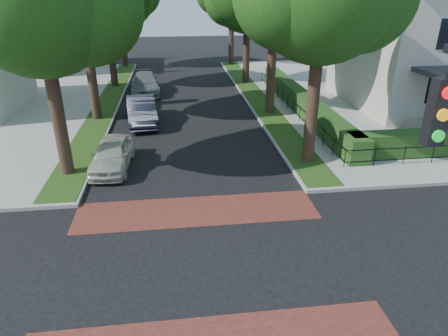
# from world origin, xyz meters

# --- Properties ---
(ground) EXTENTS (120.00, 120.00, 0.00)m
(ground) POSITION_xyz_m (0.00, 0.00, 0.00)
(ground) COLOR black
(ground) RESTS_ON ground
(sidewalk_ne) EXTENTS (30.00, 30.00, 0.15)m
(sidewalk_ne) POSITION_xyz_m (19.50, 19.00, 0.07)
(sidewalk_ne) COLOR gray
(sidewalk_ne) RESTS_ON ground
(crosswalk_far) EXTENTS (9.00, 2.20, 0.01)m
(crosswalk_far) POSITION_xyz_m (0.00, 3.20, 0.01)
(crosswalk_far) COLOR maroon
(crosswalk_far) RESTS_ON ground
(grass_strip_ne) EXTENTS (1.60, 29.80, 0.02)m
(grass_strip_ne) POSITION_xyz_m (5.40, 19.10, 0.16)
(grass_strip_ne) COLOR #1F3F12
(grass_strip_ne) RESTS_ON sidewalk_ne
(grass_strip_nw) EXTENTS (1.60, 29.80, 0.02)m
(grass_strip_nw) POSITION_xyz_m (-5.40, 19.10, 0.16)
(grass_strip_nw) COLOR #1F3F12
(grass_strip_nw) RESTS_ON sidewalk_nw
(hedge_main_road) EXTENTS (1.00, 18.00, 1.20)m
(hedge_main_road) POSITION_xyz_m (7.70, 15.00, 0.75)
(hedge_main_road) COLOR #1F4618
(hedge_main_road) RESTS_ON sidewalk_ne
(fence_main_road) EXTENTS (0.06, 18.00, 0.90)m
(fence_main_road) POSITION_xyz_m (6.90, 15.00, 0.60)
(fence_main_road) COLOR black
(fence_main_road) RESTS_ON sidewalk_ne
(house_left_far) EXTENTS (10.00, 9.00, 10.14)m
(house_left_far) POSITION_xyz_m (-15.49, 31.99, 5.04)
(house_left_far) COLOR beige
(house_left_far) RESTS_ON sidewalk_nw
(parked_car_front) EXTENTS (1.87, 4.15, 1.38)m
(parked_car_front) POSITION_xyz_m (-3.60, 7.55, 0.69)
(parked_car_front) COLOR beige
(parked_car_front) RESTS_ON ground
(parked_car_middle) EXTENTS (2.22, 4.96, 1.58)m
(parked_car_middle) POSITION_xyz_m (-2.66, 14.13, 0.79)
(parked_car_middle) COLOR #1F232F
(parked_car_middle) RESTS_ON ground
(parked_car_rear) EXTENTS (2.43, 5.34, 1.52)m
(parked_car_rear) POSITION_xyz_m (-2.85, 21.76, 0.76)
(parked_car_rear) COLOR gray
(parked_car_rear) RESTS_ON ground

